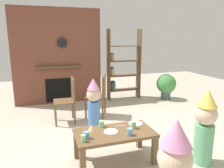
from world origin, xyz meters
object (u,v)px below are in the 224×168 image
object	(u,v)px
paper_cup_near_right	(134,125)
child_in_pink	(205,125)
coffee_table	(115,137)
child_by_the_chairs	(94,102)
paper_cup_center	(130,132)
paper_plate_front	(111,132)
birthday_cake_slice	(91,128)
paper_cup_near_left	(86,135)
paper_plate_rear	(136,123)
bookshelf	(122,68)
paper_cup_far_right	(84,138)
dining_chair_left	(69,97)
potted_plant_tall	(166,85)
dining_chair_middle	(100,93)
paper_cup_far_left	(101,124)

from	to	relation	value
paper_cup_near_right	child_in_pink	bearing A→B (deg)	-27.82
coffee_table	child_by_the_chairs	xyz separation A→B (m)	(0.00, 1.21, 0.14)
paper_cup_center	child_in_pink	world-z (taller)	child_in_pink
paper_plate_front	birthday_cake_slice	size ratio (longest dim) A/B	1.96
paper_cup_near_left	birthday_cake_slice	xyz separation A→B (m)	(0.11, 0.21, -0.00)
paper_plate_front	paper_plate_rear	xyz separation A→B (m)	(0.43, 0.15, 0.00)
bookshelf	paper_cup_far_right	distance (m)	3.49
child_by_the_chairs	coffee_table	bearing A→B (deg)	0.00
coffee_table	paper_cup_far_right	world-z (taller)	paper_cup_far_right
paper_cup_center	child_in_pink	xyz separation A→B (m)	(0.96, -0.26, 0.07)
paper_plate_rear	dining_chair_left	bearing A→B (deg)	118.31
paper_plate_rear	potted_plant_tall	distance (m)	3.01
birthday_cake_slice	paper_cup_far_right	bearing A→B (deg)	-120.11
coffee_table	child_in_pink	world-z (taller)	child_in_pink
paper_cup_near_right	dining_chair_middle	xyz separation A→B (m)	(-0.02, 1.72, 0.03)
child_by_the_chairs	dining_chair_middle	world-z (taller)	child_by_the_chairs
coffee_table	birthday_cake_slice	bearing A→B (deg)	155.79
paper_cup_center	dining_chair_left	xyz separation A→B (m)	(-0.56, 1.78, 0.03)
paper_cup_center	potted_plant_tall	xyz separation A→B (m)	(2.19, 2.61, -0.07)
paper_cup_far_left	child_in_pink	distance (m)	1.39
paper_cup_far_right	paper_plate_rear	xyz separation A→B (m)	(0.83, 0.31, -0.04)
dining_chair_left	dining_chair_middle	distance (m)	0.68
paper_cup_near_left	child_in_pink	bearing A→B (deg)	-12.55
child_by_the_chairs	dining_chair_middle	bearing A→B (deg)	153.97
coffee_table	paper_cup_far_left	world-z (taller)	paper_cup_far_left
paper_cup_center	paper_plate_front	distance (m)	0.26
paper_cup_near_left	paper_plate_front	xyz separation A→B (m)	(0.35, 0.08, -0.04)
paper_plate_front	dining_chair_left	distance (m)	1.66
paper_cup_near_right	paper_cup_far_left	bearing A→B (deg)	155.07
paper_plate_front	child_by_the_chairs	bearing A→B (deg)	87.54
bookshelf	child_in_pink	bearing A→B (deg)	-91.48
paper_cup_far_left	paper_plate_front	distance (m)	0.22
child_in_pink	dining_chair_left	world-z (taller)	child_in_pink
child_by_the_chairs	paper_cup_near_right	bearing A→B (deg)	13.50
coffee_table	paper_plate_front	world-z (taller)	paper_plate_front
paper_cup_near_left	paper_cup_far_left	distance (m)	0.40
child_in_pink	paper_cup_far_left	bearing A→B (deg)	-6.36
dining_chair_middle	child_in_pink	bearing A→B (deg)	135.24
paper_cup_near_left	potted_plant_tall	size ratio (longest dim) A/B	0.13
coffee_table	paper_cup_far_right	distance (m)	0.49
paper_cup_far_left	paper_plate_rear	bearing A→B (deg)	-6.19
dining_chair_left	paper_cup_near_right	bearing A→B (deg)	114.73
coffee_table	potted_plant_tall	bearing A→B (deg)	46.30
paper_cup_near_left	child_in_pink	distance (m)	1.56
potted_plant_tall	paper_plate_rear	bearing A→B (deg)	-130.52
bookshelf	dining_chair_middle	distance (m)	1.53
paper_cup_near_left	paper_plate_front	distance (m)	0.36
paper_cup_near_right	paper_cup_far_right	xyz separation A→B (m)	(-0.74, -0.17, -0.01)
birthday_cake_slice	child_by_the_chairs	xyz separation A→B (m)	(0.29, 1.08, 0.03)
birthday_cake_slice	child_in_pink	bearing A→B (deg)	-21.29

